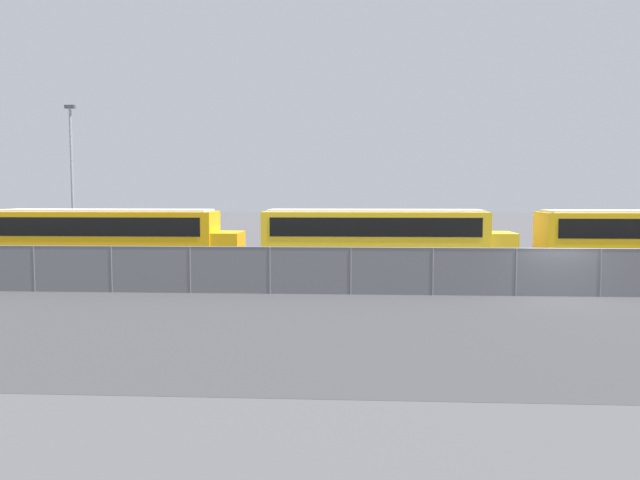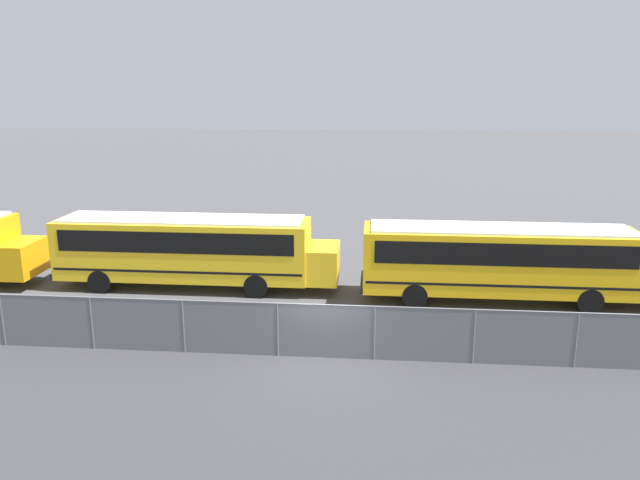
% 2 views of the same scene
% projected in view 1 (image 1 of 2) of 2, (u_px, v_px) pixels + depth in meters
% --- Properties ---
extents(ground_plane, '(200.00, 200.00, 0.00)m').
position_uv_depth(ground_plane, '(557.00, 296.00, 23.08)').
color(ground_plane, '#424244').
extents(road_strip, '(122.88, 12.00, 0.01)m').
position_uv_depth(road_strip, '(628.00, 333.00, 17.11)').
color(road_strip, '#333335').
rests_on(road_strip, ground_plane).
extents(fence, '(88.95, 0.07, 1.80)m').
position_uv_depth(fence, '(558.00, 272.00, 23.01)').
color(fence, '#9EA0A5').
rests_on(fence, ground_plane).
extents(school_bus_1, '(11.99, 2.45, 3.03)m').
position_uv_depth(school_bus_1, '(112.00, 235.00, 30.13)').
color(school_bus_1, '#EDA80F').
rests_on(school_bus_1, ground_plane).
extents(school_bus_2, '(11.99, 2.45, 3.03)m').
position_uv_depth(school_bus_2, '(380.00, 235.00, 29.82)').
color(school_bus_2, yellow).
rests_on(school_bus_2, ground_plane).
extents(light_pole, '(0.60, 0.24, 9.02)m').
position_uv_depth(light_pole, '(72.00, 175.00, 37.23)').
color(light_pole, gray).
rests_on(light_pole, ground_plane).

